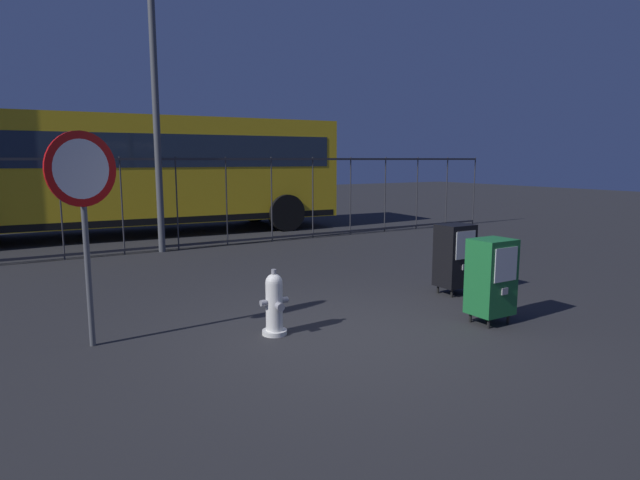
% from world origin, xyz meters
% --- Properties ---
extents(ground_plane, '(60.00, 60.00, 0.00)m').
position_xyz_m(ground_plane, '(0.00, 0.00, 0.00)').
color(ground_plane, '#262628').
extents(fire_hydrant, '(0.33, 0.31, 0.75)m').
position_xyz_m(fire_hydrant, '(-0.72, 0.49, 0.35)').
color(fire_hydrant, silver).
rests_on(fire_hydrant, ground_plane).
extents(newspaper_box_primary, '(0.48, 0.42, 1.02)m').
position_xyz_m(newspaper_box_primary, '(2.33, 0.78, 0.57)').
color(newspaper_box_primary, black).
rests_on(newspaper_box_primary, ground_plane).
extents(newspaper_box_secondary, '(0.48, 0.42, 1.02)m').
position_xyz_m(newspaper_box_secondary, '(1.67, -0.47, 0.57)').
color(newspaper_box_secondary, black).
rests_on(newspaper_box_secondary, ground_plane).
extents(stop_sign, '(0.71, 0.31, 2.23)m').
position_xyz_m(stop_sign, '(-2.53, 1.14, 1.60)').
color(stop_sign, '#4C4F54').
rests_on(stop_sign, ground_plane).
extents(fence_barrier, '(18.03, 0.04, 2.00)m').
position_xyz_m(fence_barrier, '(0.00, 6.63, 1.02)').
color(fence_barrier, '#2D2D33').
rests_on(fence_barrier, ground_plane).
extents(bus_near, '(10.63, 3.27, 3.00)m').
position_xyz_m(bus_near, '(-0.16, 9.63, 1.71)').
color(bus_near, gold).
rests_on(bus_near, ground_plane).
extents(street_light_near_right, '(0.32, 0.32, 7.00)m').
position_xyz_m(street_light_near_right, '(-0.37, 6.59, 4.06)').
color(street_light_near_right, '#4C4F54').
rests_on(street_light_near_right, ground_plane).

